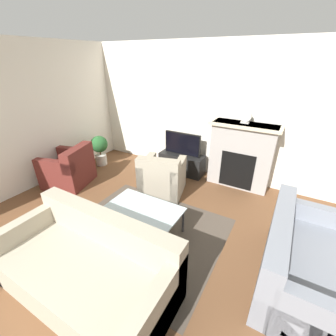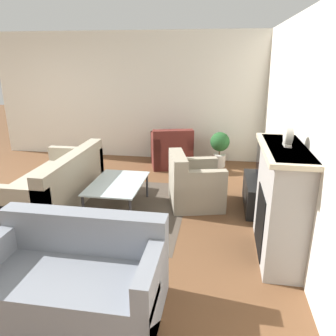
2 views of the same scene
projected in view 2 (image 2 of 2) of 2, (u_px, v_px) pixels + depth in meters
The scene contains 13 objects.
wall_back at pixel (295, 126), 4.13m from camera, with size 8.49×0.06×2.70m.
wall_left at pixel (160, 97), 7.06m from camera, with size 0.06×7.44×2.70m.
area_rug at pixel (120, 208), 4.96m from camera, with size 2.29×1.94×0.00m.
fireplace at pixel (280, 201), 3.62m from camera, with size 1.28×0.45×1.29m.
tv_stand at pixel (258, 194), 4.94m from camera, with size 1.00×0.40×0.44m.
tv at pixel (261, 164), 4.79m from camera, with size 0.82×0.06×0.49m.
couch_sectional at pixel (55, 187), 5.02m from camera, with size 2.00×0.97×0.82m.
couch_loveseat at pixel (75, 279), 2.93m from camera, with size 0.87×1.58×0.82m.
armchair_by_window at pixel (171, 152), 6.81m from camera, with size 1.00×0.99×0.82m.
armchair_accent at pixel (194, 186), 5.00m from camera, with size 0.93×0.93×0.82m.
coffee_table at pixel (117, 185), 4.83m from camera, with size 1.09×0.74×0.42m.
potted_plant at pixel (220, 146), 6.73m from camera, with size 0.40×0.40×0.73m.
mantel_clock at pixel (288, 135), 3.40m from camera, with size 0.21×0.07×0.24m.
Camera 2 is at (4.28, 3.54, 2.18)m, focal length 35.00 mm.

